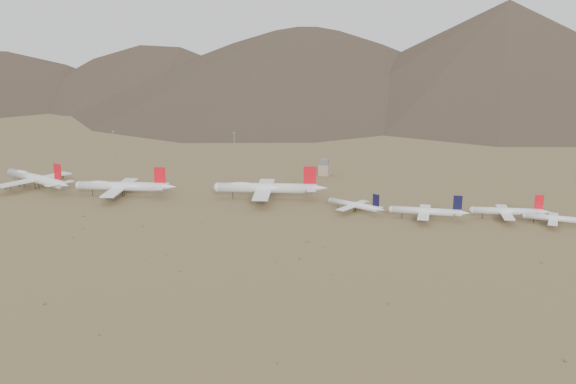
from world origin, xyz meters
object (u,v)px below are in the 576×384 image
(narrowbody_b, at_px, (428,211))
(widebody_east, at_px, (266,188))
(narrowbody_a, at_px, (355,205))
(widebody_west, at_px, (36,178))
(control_tower, at_px, (325,168))
(widebody_centre, at_px, (122,186))

(narrowbody_b, bearing_deg, widebody_east, 166.79)
(widebody_east, height_order, narrowbody_a, widebody_east)
(widebody_west, height_order, control_tower, widebody_west)
(widebody_centre, distance_m, control_tower, 150.17)
(widebody_centre, distance_m, narrowbody_b, 197.86)
(widebody_centre, bearing_deg, widebody_east, 1.00)
(widebody_west, relative_size, widebody_east, 0.91)
(widebody_west, relative_size, narrowbody_a, 1.74)
(widebody_east, bearing_deg, control_tower, 63.13)
(widebody_west, xyz_separation_m, narrowbody_b, (265.19, 0.71, -2.18))
(widebody_centre, xyz_separation_m, widebody_east, (92.91, 20.46, 0.62))
(widebody_west, xyz_separation_m, control_tower, (179.26, 97.92, -1.87))
(widebody_east, bearing_deg, widebody_centre, 178.95)
(widebody_centre, height_order, narrowbody_b, widebody_centre)
(control_tower, bearing_deg, widebody_east, -103.40)
(widebody_east, relative_size, narrowbody_a, 1.91)
(widebody_east, bearing_deg, widebody_west, 173.02)
(widebody_centre, bearing_deg, narrowbody_b, -10.57)
(widebody_centre, relative_size, narrowbody_a, 1.76)
(widebody_west, bearing_deg, widebody_centre, 19.78)
(widebody_centre, height_order, control_tower, widebody_centre)
(widebody_centre, relative_size, control_tower, 5.59)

